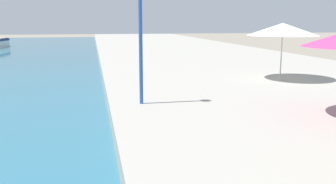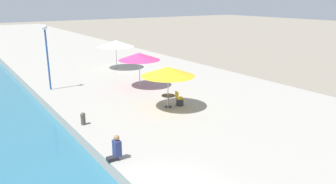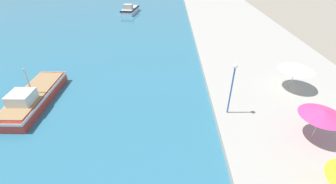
% 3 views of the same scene
% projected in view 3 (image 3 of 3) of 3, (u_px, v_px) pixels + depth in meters
% --- Properties ---
extents(water_basin, '(56.00, 90.00, 0.04)m').
position_uv_depth(water_basin, '(25.00, 36.00, 37.43)').
color(water_basin, '#2D6B84').
rests_on(water_basin, ground_plane).
extents(quay_promenade, '(16.00, 90.00, 0.59)m').
position_uv_depth(quay_promenade, '(241.00, 34.00, 37.08)').
color(quay_promenade, '#A39E93').
rests_on(quay_promenade, ground_plane).
extents(fishing_boat_near, '(2.82, 8.62, 3.58)m').
position_uv_depth(fishing_boat_near, '(33.00, 97.00, 20.79)').
color(fishing_boat_near, red).
rests_on(fishing_boat_near, water_basin).
extents(fishing_boat_mid, '(3.48, 6.82, 3.64)m').
position_uv_depth(fishing_boat_mid, '(130.00, 10.00, 49.69)').
color(fishing_boat_mid, white).
rests_on(fishing_boat_mid, water_basin).
extents(cafe_umbrella_white, '(3.03, 3.03, 2.52)m').
position_uv_depth(cafe_umbrella_white, '(323.00, 113.00, 15.44)').
color(cafe_umbrella_white, '#B7B7B7').
rests_on(cafe_umbrella_white, quay_promenade).
extents(cafe_umbrella_striped, '(3.28, 3.28, 2.60)m').
position_uv_depth(cafe_umbrella_striped, '(297.00, 67.00, 21.22)').
color(cafe_umbrella_striped, '#B7B7B7').
rests_on(cafe_umbrella_striped, quay_promenade).
extents(lamppost, '(0.36, 0.36, 4.56)m').
position_uv_depth(lamppost, '(233.00, 81.00, 17.46)').
color(lamppost, '#28519E').
rests_on(lamppost, quay_promenade).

